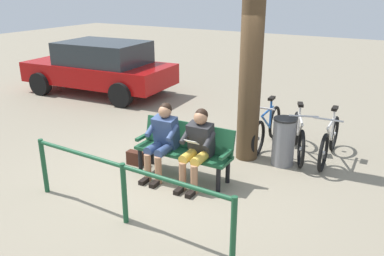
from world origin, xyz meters
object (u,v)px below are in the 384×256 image
at_px(bicycle_silver, 299,136).
at_px(person_reading, 198,144).
at_px(bench, 185,146).
at_px(litter_bin, 284,142).
at_px(tree_trunk, 251,65).
at_px(handbag, 135,158).
at_px(bicycle_purple, 329,141).
at_px(bicycle_orange, 267,128).
at_px(parked_car, 100,66).
at_px(person_companion, 163,137).

bearing_deg(bicycle_silver, person_reading, -49.54).
distance_m(bench, person_reading, 0.39).
relative_size(person_reading, litter_bin, 1.43).
height_order(bench, tree_trunk, tree_trunk).
distance_m(handbag, bicycle_purple, 3.41).
bearing_deg(bicycle_orange, person_reading, -13.33).
distance_m(person_reading, bicycle_orange, 2.07).
relative_size(bicycle_purple, bicycle_orange, 1.00).
bearing_deg(bicycle_orange, handbag, -42.80).
height_order(tree_trunk, bicycle_purple, tree_trunk).
height_order(tree_trunk, bicycle_silver, tree_trunk).
distance_m(tree_trunk, bicycle_purple, 1.96).
xyz_separation_m(handbag, parked_car, (3.79, -3.37, 0.65)).
distance_m(bench, bicycle_purple, 2.60).
xyz_separation_m(person_reading, bicycle_purple, (-1.57, -1.94, -0.31)).
bearing_deg(handbag, tree_trunk, -141.05).
relative_size(tree_trunk, bicycle_silver, 2.12).
relative_size(tree_trunk, bicycle_purple, 2.01).
xyz_separation_m(person_reading, person_companion, (0.64, 0.01, -0.00)).
relative_size(tree_trunk, parked_car, 0.78).
xyz_separation_m(litter_bin, parked_car, (5.99, -2.08, 0.35)).
xyz_separation_m(handbag, bicycle_silver, (-2.31, -1.83, 0.24)).
bearing_deg(person_reading, bicycle_purple, -129.87).
height_order(person_companion, parked_car, parked_car).
bearing_deg(bench, parked_car, -35.48).
relative_size(person_reading, bicycle_orange, 0.71).
bearing_deg(parked_car, bicycle_orange, 161.25).
distance_m(bench, parked_car, 5.77).
height_order(bench, person_reading, person_reading).
distance_m(person_companion, bicycle_silver, 2.56).
bearing_deg(parked_car, bicycle_purple, 163.17).
bearing_deg(parked_car, person_reading, 141.71).
height_order(person_reading, bicycle_purple, person_reading).
distance_m(handbag, tree_trunk, 2.54).
xyz_separation_m(bench, handbag, (0.95, 0.10, -0.39)).
bearing_deg(parked_car, bicycle_silver, 161.67).
bearing_deg(litter_bin, parked_car, -19.15).
bearing_deg(person_companion, parked_car, -38.75).
xyz_separation_m(person_reading, parked_car, (5.06, -3.43, 0.11)).
relative_size(person_reading, tree_trunk, 0.35).
bearing_deg(tree_trunk, handbag, 38.95).
relative_size(litter_bin, bicycle_silver, 0.53).
xyz_separation_m(bench, bicycle_purple, (-1.89, -1.78, -0.15)).
relative_size(bicycle_orange, parked_car, 0.39).
bearing_deg(person_reading, handbag, -3.77).
height_order(person_reading, parked_car, parked_car).
bearing_deg(person_reading, parked_car, -35.00).
bearing_deg(bicycle_orange, parked_car, -106.87).
bearing_deg(litter_bin, bicycle_orange, -50.99).
distance_m(bench, handbag, 1.03).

